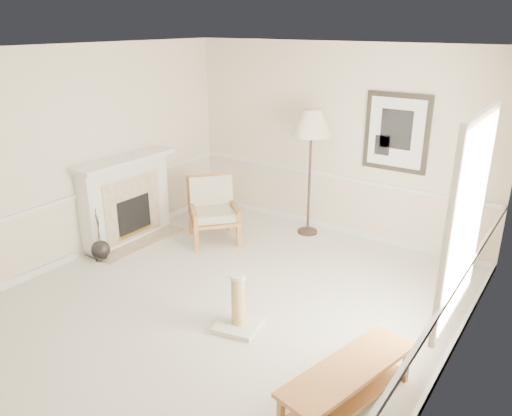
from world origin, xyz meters
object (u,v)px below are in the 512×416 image
at_px(floor_lamp, 312,126).
at_px(scratching_post, 238,311).
at_px(floor_vase, 101,250).
at_px(bench, 348,380).
at_px(armchair, 213,206).

distance_m(floor_lamp, scratching_post, 3.19).
bearing_deg(floor_vase, bench, -9.06).
height_order(floor_vase, floor_lamp, floor_lamp).
xyz_separation_m(armchair, scratching_post, (1.78, -1.75, -0.31)).
bearing_deg(floor_vase, floor_lamp, 52.45).
relative_size(floor_lamp, bench, 1.32).
xyz_separation_m(floor_lamp, bench, (2.15, -3.15, -1.43)).
bearing_deg(bench, armchair, 146.50).
bearing_deg(floor_vase, scratching_post, -5.17).
relative_size(floor_lamp, scratching_post, 3.00).
bearing_deg(floor_lamp, floor_vase, -127.55).
bearing_deg(armchair, scratching_post, -92.82).
xyz_separation_m(floor_vase, scratching_post, (2.59, -0.23, 0.06)).
xyz_separation_m(armchair, floor_lamp, (1.12, 0.99, 1.19)).
xyz_separation_m(floor_vase, floor_lamp, (1.92, 2.50, 1.56)).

